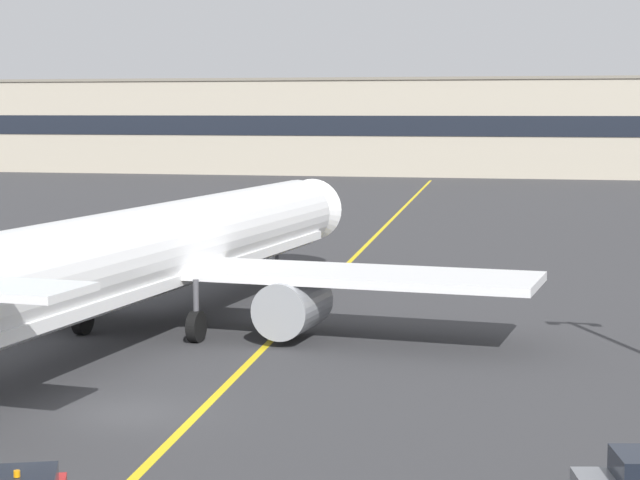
% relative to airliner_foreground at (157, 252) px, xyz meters
% --- Properties ---
extents(ground_plane, '(400.00, 400.00, 0.00)m').
position_rel_airliner_foreground_xyz_m(ground_plane, '(4.02, -13.01, -3.37)').
color(ground_plane, '#353538').
extents(taxiway_centreline, '(12.92, 179.58, 0.01)m').
position_rel_airliner_foreground_xyz_m(taxiway_centreline, '(4.02, 16.99, -3.37)').
color(taxiway_centreline, yellow).
rests_on(taxiway_centreline, ground).
extents(airliner_foreground, '(32.30, 41.52, 11.65)m').
position_rel_airliner_foreground_xyz_m(airliner_foreground, '(0.00, 0.00, 0.00)').
color(airliner_foreground, white).
rests_on(airliner_foreground, ground).
extents(safety_cone_by_nose_gear, '(0.44, 0.44, 0.55)m').
position_rel_airliner_foreground_xyz_m(safety_cone_by_nose_gear, '(0.12, 16.16, -3.11)').
color(safety_cone_by_nose_gear, orange).
rests_on(safety_cone_by_nose_gear, ground).
extents(terminal_building, '(162.11, 12.40, 13.87)m').
position_rel_airliner_foreground_xyz_m(terminal_building, '(6.03, 119.09, 3.57)').
color(terminal_building, '#B2A893').
rests_on(terminal_building, ground).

